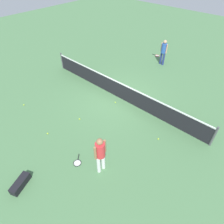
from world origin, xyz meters
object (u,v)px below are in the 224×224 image
at_px(player_far_side, 164,50).
at_px(tennis_ball_baseline, 158,139).
at_px(tennis_racket_far_player, 157,56).
at_px(tennis_ball_by_net, 24,105).
at_px(tennis_racket_near_player, 77,162).
at_px(tennis_ball_midcourt, 115,102).
at_px(player_near_side, 100,153).
at_px(equipment_bag, 21,183).
at_px(tennis_ball_stray_left, 80,119).
at_px(tennis_ball_near_player, 48,134).

height_order(player_far_side, tennis_ball_baseline, player_far_side).
height_order(tennis_racket_far_player, tennis_ball_by_net, tennis_ball_by_net).
distance_m(tennis_racket_far_player, tennis_ball_by_net, 9.97).
distance_m(player_far_side, tennis_racket_near_player, 9.48).
distance_m(player_far_side, tennis_ball_midcourt, 5.55).
height_order(player_near_side, tennis_racket_near_player, player_near_side).
bearing_deg(tennis_racket_far_player, tennis_racket_near_player, -74.46).
height_order(tennis_racket_near_player, equipment_bag, equipment_bag).
distance_m(tennis_ball_midcourt, tennis_ball_baseline, 3.15).
xyz_separation_m(player_far_side, tennis_ball_baseline, (3.57, -6.11, -0.98)).
xyz_separation_m(tennis_ball_baseline, tennis_ball_stray_left, (-3.50, -1.46, 0.00)).
distance_m(tennis_racket_far_player, tennis_ball_baseline, 8.41).
height_order(tennis_racket_far_player, tennis_ball_midcourt, tennis_ball_midcourt).
relative_size(tennis_ball_baseline, equipment_bag, 0.08).
height_order(player_far_side, tennis_ball_near_player, player_far_side).
bearing_deg(player_near_side, tennis_ball_midcourt, 123.88).
relative_size(tennis_ball_by_net, tennis_ball_stray_left, 1.00).
distance_m(player_near_side, tennis_ball_by_net, 5.78).
bearing_deg(tennis_racket_near_player, tennis_ball_by_net, 174.88).
bearing_deg(tennis_racket_far_player, player_far_side, -45.21).
bearing_deg(tennis_ball_by_net, tennis_ball_midcourt, 44.55).
height_order(player_near_side, equipment_bag, player_near_side).
xyz_separation_m(tennis_racket_near_player, tennis_ball_midcourt, (-1.38, 3.80, 0.02)).
relative_size(tennis_racket_far_player, tennis_ball_near_player, 8.85).
relative_size(player_near_side, player_far_side, 1.00).
bearing_deg(tennis_racket_far_player, equipment_bag, -80.19).
relative_size(player_far_side, tennis_ball_stray_left, 25.76).
bearing_deg(tennis_ball_near_player, tennis_racket_near_player, -2.44).
height_order(tennis_ball_near_player, equipment_bag, equipment_bag).
xyz_separation_m(tennis_ball_near_player, tennis_ball_stray_left, (0.33, 1.57, 0.00)).
bearing_deg(tennis_ball_near_player, tennis_ball_midcourt, 78.42).
bearing_deg(tennis_ball_baseline, player_near_side, -106.43).
bearing_deg(tennis_ball_midcourt, tennis_ball_stray_left, -101.27).
bearing_deg(tennis_ball_near_player, tennis_ball_stray_left, 78.00).
xyz_separation_m(player_near_side, player_far_side, (-2.77, 8.82, 0.00)).
bearing_deg(tennis_ball_stray_left, tennis_ball_by_net, -157.62).
bearing_deg(tennis_racket_far_player, tennis_ball_midcourt, -77.16).
xyz_separation_m(player_near_side, tennis_ball_stray_left, (-2.70, 1.25, -0.98)).
bearing_deg(tennis_racket_far_player, tennis_ball_near_player, -86.04).
xyz_separation_m(tennis_ball_by_net, equipment_bag, (4.06, -2.34, 0.11)).
relative_size(player_near_side, tennis_racket_far_player, 2.91).
bearing_deg(tennis_ball_baseline, tennis_racket_far_player, 122.63).
height_order(tennis_ball_midcourt, equipment_bag, equipment_bag).
bearing_deg(tennis_ball_midcourt, player_near_side, -56.12).
relative_size(tennis_racket_far_player, tennis_ball_baseline, 8.85).
distance_m(player_near_side, equipment_bag, 2.97).
bearing_deg(tennis_ball_stray_left, player_far_side, 90.57).
relative_size(tennis_ball_midcourt, equipment_bag, 0.08).
distance_m(tennis_ball_near_player, tennis_ball_baseline, 4.89).
bearing_deg(tennis_ball_near_player, tennis_ball_by_net, 172.74).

